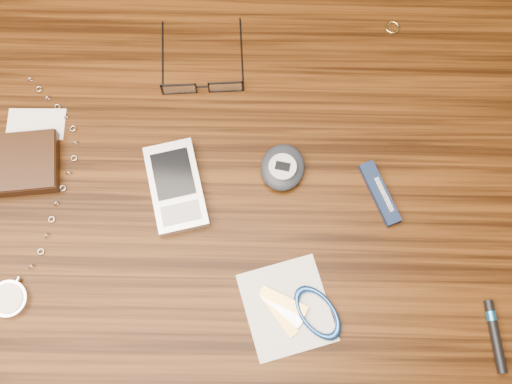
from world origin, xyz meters
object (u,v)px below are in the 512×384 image
eyeglasses (202,84)px  notepad_keys (303,310)px  pocket_watch (12,290)px  wallet_and_card (19,163)px  pedometer (283,167)px  pocket_knife (380,193)px  pda_phone (176,187)px  desk (220,233)px

eyeglasses → notepad_keys: eyeglasses is taller
pocket_watch → wallet_and_card: bearing=94.3°
pedometer → wallet_and_card: bearing=180.0°
notepad_keys → pocket_knife: (0.10, 0.15, 0.00)m
pda_phone → pocket_knife: 0.26m
pocket_knife → pocket_watch: bearing=-163.7°
eyeglasses → pocket_knife: bearing=-32.6°
pda_phone → pocket_knife: bearing=-0.7°
pocket_watch → pda_phone: 0.23m
eyeglasses → pedometer: (0.11, -0.12, 0.00)m
wallet_and_card → eyeglasses: (0.23, 0.12, 0.00)m
wallet_and_card → eyeglasses: 0.26m
pedometer → desk: bearing=-145.5°
desk → wallet_and_card: wallet_and_card is taller
pocket_watch → pedometer: size_ratio=4.38×
wallet_and_card → pedometer: 0.34m
desk → pocket_knife: bearing=7.4°
desk → notepad_keys: (0.11, -0.12, 0.11)m
pocket_watch → pedometer: bearing=26.4°
pedometer → pocket_knife: bearing=-13.9°
pocket_watch → pocket_knife: same height
eyeglasses → pocket_watch: size_ratio=0.37×
pedometer → notepad_keys: 0.18m
notepad_keys → pocket_watch: bearing=177.1°
pda_phone → eyeglasses: bearing=79.3°
desk → eyeglasses: bearing=98.0°
wallet_and_card → eyeglasses: size_ratio=1.07×
eyeglasses → notepad_keys: size_ratio=0.85×
eyeglasses → notepad_keys: (0.13, -0.30, -0.01)m
pocket_knife → wallet_and_card: bearing=176.2°
wallet_and_card → pedometer: pedometer is taller
wallet_and_card → pocket_knife: 0.46m
pda_phone → pedometer: (0.13, 0.03, 0.00)m
desk → pda_phone: 0.13m
wallet_and_card → notepad_keys: size_ratio=0.91×
pocket_watch → pocket_knife: size_ratio=3.69×
desk → pedometer: pedometer is taller
pedometer → pda_phone: bearing=-168.5°
wallet_and_card → pocket_watch: 0.16m
eyeglasses → pocket_watch: (-0.22, -0.28, -0.00)m
pedometer → notepad_keys: bearing=-81.9°
pocket_watch → notepad_keys: 0.35m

